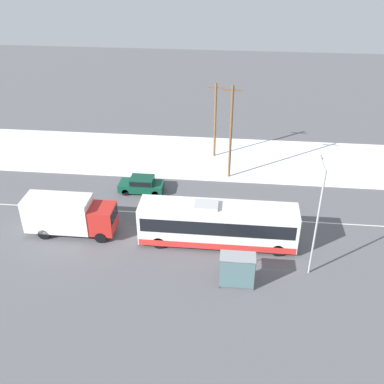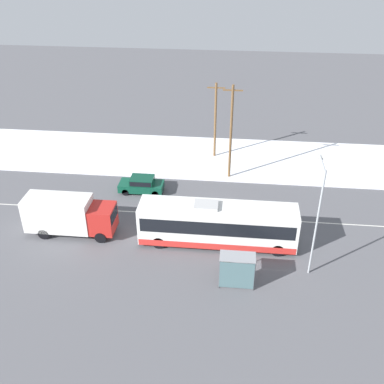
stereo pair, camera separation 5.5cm
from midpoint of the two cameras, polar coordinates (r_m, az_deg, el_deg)
ground_plane at (r=38.41m, az=2.99°, el=-3.14°), size 120.00×120.00×0.00m
snow_lot at (r=48.13m, az=3.80°, el=4.34°), size 80.00×10.11×0.12m
lane_marking_center at (r=38.41m, az=2.99°, el=-3.14°), size 60.00×0.12×0.00m
city_bus at (r=34.44m, az=3.30°, el=-4.13°), size 12.02×2.57×3.52m
box_truck at (r=36.80m, az=-15.40°, el=-2.75°), size 7.11×2.30×3.19m
sedan_car at (r=41.77m, az=-6.37°, el=1.01°), size 4.08×1.80×1.49m
pedestrian_at_stop at (r=31.86m, az=4.51°, el=-9.06°), size 0.60×0.27×1.67m
bus_shelter at (r=30.63m, az=5.81°, el=-9.49°), size 2.41×1.20×2.40m
streetlamp at (r=31.08m, az=15.72°, el=-1.96°), size 0.36×2.74×8.28m
utility_pole_roadside at (r=42.38m, az=5.01°, el=7.64°), size 1.80×0.24×9.32m
utility_pole_snowlot at (r=46.83m, az=3.01°, el=9.17°), size 1.80×0.24×8.07m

